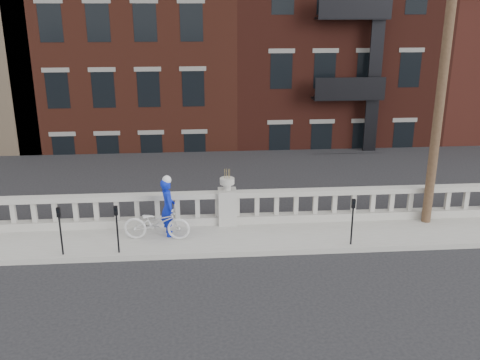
# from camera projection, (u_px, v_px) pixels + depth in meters

# --- Properties ---
(ground) EXTENTS (120.00, 120.00, 0.00)m
(ground) POSITION_uv_depth(u_px,v_px,m) (237.00, 293.00, 12.88)
(ground) COLOR black
(ground) RESTS_ON ground
(sidewalk) EXTENTS (32.00, 2.20, 0.15)m
(sidewalk) POSITION_uv_depth(u_px,v_px,m) (229.00, 238.00, 15.70)
(sidewalk) COLOR gray
(sidewalk) RESTS_ON ground
(balustrade) EXTENTS (28.00, 0.34, 1.03)m
(balustrade) POSITION_uv_depth(u_px,v_px,m) (227.00, 208.00, 16.42)
(balustrade) COLOR gray
(balustrade) RESTS_ON sidewalk
(planter_pedestal) EXTENTS (0.55, 0.55, 1.76)m
(planter_pedestal) POSITION_uv_depth(u_px,v_px,m) (227.00, 203.00, 16.36)
(planter_pedestal) COLOR gray
(planter_pedestal) RESTS_ON sidewalk
(lower_level) EXTENTS (80.00, 44.00, 20.80)m
(lower_level) POSITION_uv_depth(u_px,v_px,m) (218.00, 69.00, 33.89)
(lower_level) COLOR #605E59
(lower_level) RESTS_ON ground
(utility_pole) EXTENTS (1.60, 0.28, 10.00)m
(utility_pole) POSITION_uv_depth(u_px,v_px,m) (445.00, 55.00, 15.11)
(utility_pole) COLOR #422D1E
(utility_pole) RESTS_ON sidewalk
(parking_meter_b) EXTENTS (0.10, 0.09, 1.36)m
(parking_meter_b) POSITION_uv_depth(u_px,v_px,m) (60.00, 226.00, 14.25)
(parking_meter_b) COLOR black
(parking_meter_b) RESTS_ON sidewalk
(parking_meter_c) EXTENTS (0.10, 0.09, 1.36)m
(parking_meter_c) POSITION_uv_depth(u_px,v_px,m) (117.00, 224.00, 14.37)
(parking_meter_c) COLOR black
(parking_meter_c) RESTS_ON sidewalk
(parking_meter_d) EXTENTS (0.10, 0.09, 1.36)m
(parking_meter_d) POSITION_uv_depth(u_px,v_px,m) (353.00, 216.00, 14.86)
(parking_meter_d) COLOR black
(parking_meter_d) RESTS_ON sidewalk
(bicycle) EXTENTS (1.97, 0.87, 1.00)m
(bicycle) POSITION_uv_depth(u_px,v_px,m) (157.00, 223.00, 15.32)
(bicycle) COLOR silver
(bicycle) RESTS_ON sidewalk
(cyclist) EXTENTS (0.53, 0.69, 1.72)m
(cyclist) POSITION_uv_depth(u_px,v_px,m) (168.00, 207.00, 15.49)
(cyclist) COLOR #0C20B5
(cyclist) RESTS_ON sidewalk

